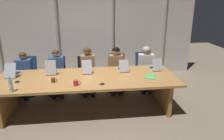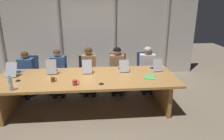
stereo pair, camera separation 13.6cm
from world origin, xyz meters
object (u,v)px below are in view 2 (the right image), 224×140
object	(u,v)px
conference_mic_left_side	(18,80)
coffee_mug_near	(53,79)
laptop_right_end	(155,67)
person_right_end	(148,66)
conference_mic_middle	(101,83)
laptop_center	(87,69)
laptop_right_mid	(123,68)
office_chair_right_end	(146,75)
person_left_end	(25,71)
office_chair_left_end	(29,79)
office_chair_center	(87,78)
coffee_mug_far	(75,83)
person_center	(89,68)
office_chair_left_mid	(58,79)
person_right_mid	(117,67)
spiral_notepad	(150,77)
laptop_left_mid	(53,70)
water_bottle_primary	(11,84)
laptop_left_end	(15,72)
person_left_mid	(58,70)
office_chair_right_mid	(117,76)

from	to	relation	value
conference_mic_left_side	coffee_mug_near	bearing A→B (deg)	-8.03
laptop_right_end	coffee_mug_near	xyz separation A→B (m)	(-2.27, -0.55, -0.01)
person_right_end	conference_mic_middle	size ratio (longest dim) A/B	10.63
laptop_center	conference_mic_middle	world-z (taller)	laptop_center
laptop_center	laptop_right_mid	xyz separation A→B (m)	(0.82, 0.01, -0.01)
laptop_right_end	office_chair_right_end	size ratio (longest dim) A/B	0.43
person_right_end	person_left_end	bearing A→B (deg)	-84.26
office_chair_left_end	office_chair_right_end	xyz separation A→B (m)	(3.10, 0.00, 0.01)
office_chair_center	coffee_mug_far	world-z (taller)	office_chair_center
laptop_right_end	conference_mic_middle	bearing A→B (deg)	114.00
laptop_right_mid	conference_mic_left_side	world-z (taller)	laptop_right_mid
person_center	person_right_end	distance (m)	1.53
laptop_center	coffee_mug_near	size ratio (longest dim) A/B	3.41
coffee_mug_near	office_chair_right_end	bearing A→B (deg)	29.54
office_chair_left_mid	person_right_mid	size ratio (longest dim) A/B	0.78
laptop_right_end	conference_mic_left_side	size ratio (longest dim) A/B	3.78
coffee_mug_far	conference_mic_left_side	bearing A→B (deg)	164.60
laptop_right_end	spiral_notepad	xyz separation A→B (m)	(-0.25, -0.48, -0.05)
laptop_left_mid	water_bottle_primary	world-z (taller)	laptop_left_mid
person_right_end	coffee_mug_far	size ratio (longest dim) A/B	8.29
laptop_center	office_chair_left_mid	distance (m)	1.17
laptop_right_mid	office_chair_center	size ratio (longest dim) A/B	0.45
laptop_right_mid	water_bottle_primary	xyz separation A→B (m)	(-2.19, -0.95, 0.07)
laptop_right_mid	laptop_left_end	bearing A→B (deg)	87.43
laptop_center	person_center	bearing A→B (deg)	-2.14
laptop_left_end	spiral_notepad	size ratio (longest dim) A/B	1.37
water_bottle_primary	coffee_mug_near	distance (m)	0.79
person_left_mid	laptop_center	bearing A→B (deg)	50.38
office_chair_right_mid	coffee_mug_near	bearing A→B (deg)	-40.74
laptop_right_mid	person_right_mid	xyz separation A→B (m)	(-0.07, 0.54, -0.14)
laptop_left_mid	office_chair_left_mid	distance (m)	0.84
office_chair_left_end	coffee_mug_far	size ratio (longest dim) A/B	6.68
person_right_end	person_center	bearing A→B (deg)	-84.27
office_chair_left_mid	person_right_mid	xyz separation A→B (m)	(1.56, -0.15, 0.33)
office_chair_left_mid	conference_mic_left_side	world-z (taller)	office_chair_left_mid
spiral_notepad	office_chair_left_end	bearing A→B (deg)	179.65
laptop_center	person_right_mid	world-z (taller)	person_right_mid
office_chair_right_end	conference_mic_left_side	xyz separation A→B (m)	(-2.97, -1.17, 0.42)
office_chair_left_end	office_chair_right_mid	xyz separation A→B (m)	(2.31, -0.00, 0.00)
person_right_end	office_chair_right_end	bearing A→B (deg)	-177.50
conference_mic_middle	laptop_right_end	bearing A→B (deg)	30.49
person_left_end	person_center	xyz separation A→B (m)	(1.59, 0.01, 0.05)
laptop_center	person_right_mid	size ratio (longest dim) A/B	0.37
office_chair_center	person_center	world-z (taller)	person_center
person_center	office_chair_center	bearing A→B (deg)	-161.97
laptop_left_mid	laptop_right_end	size ratio (longest dim) A/B	1.00
office_chair_center	office_chair_right_mid	distance (m)	0.81
laptop_center	person_right_end	world-z (taller)	person_right_end
laptop_right_end	coffee_mug_far	distance (m)	1.97
water_bottle_primary	coffee_mug_far	xyz separation A→B (m)	(1.14, 0.15, -0.07)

